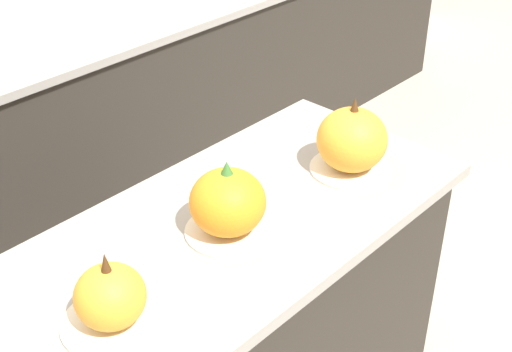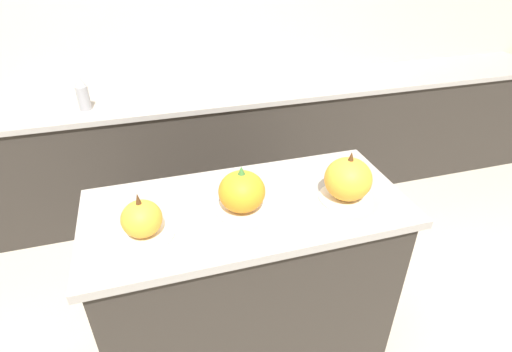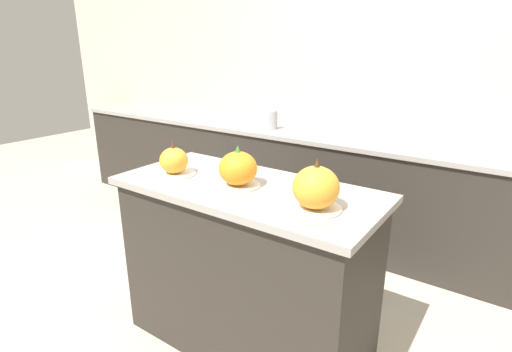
{
  "view_description": "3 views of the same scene",
  "coord_description": "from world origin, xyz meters",
  "px_view_note": "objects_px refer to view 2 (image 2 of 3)",
  "views": [
    {
      "loc": [
        -1.01,
        -1.02,
        1.97
      ],
      "look_at": [
        0.08,
        -0.02,
        1.03
      ],
      "focal_mm": 50.0,
      "sensor_mm": 36.0,
      "label": 1
    },
    {
      "loc": [
        -0.34,
        -1.28,
        1.88
      ],
      "look_at": [
        0.05,
        0.04,
        1.02
      ],
      "focal_mm": 28.0,
      "sensor_mm": 36.0,
      "label": 2
    },
    {
      "loc": [
        1.08,
        -1.47,
        1.57
      ],
      "look_at": [
        0.07,
        -0.02,
        0.99
      ],
      "focal_mm": 28.0,
      "sensor_mm": 36.0,
      "label": 3
    }
  ],
  "objects_px": {
    "pumpkin_cake_right": "(348,180)",
    "bottle_tall": "(83,94)",
    "pumpkin_cake_left": "(142,220)",
    "pumpkin_cake_center": "(242,192)"
  },
  "relations": [
    {
      "from": "pumpkin_cake_center",
      "to": "pumpkin_cake_right",
      "type": "xyz_separation_m",
      "value": [
        0.44,
        -0.05,
        0.01
      ]
    },
    {
      "from": "pumpkin_cake_right",
      "to": "pumpkin_cake_center",
      "type": "bearing_deg",
      "value": 174.09
    },
    {
      "from": "pumpkin_cake_left",
      "to": "bottle_tall",
      "type": "distance_m",
      "value": 1.46
    },
    {
      "from": "pumpkin_cake_right",
      "to": "bottle_tall",
      "type": "height_order",
      "value": "pumpkin_cake_right"
    },
    {
      "from": "pumpkin_cake_left",
      "to": "bottle_tall",
      "type": "xyz_separation_m",
      "value": [
        -0.3,
        1.43,
        0.0
      ]
    },
    {
      "from": "pumpkin_cake_left",
      "to": "pumpkin_cake_right",
      "type": "bearing_deg",
      "value": 0.2
    },
    {
      "from": "pumpkin_cake_right",
      "to": "bottle_tall",
      "type": "distance_m",
      "value": 1.81
    },
    {
      "from": "pumpkin_cake_right",
      "to": "pumpkin_cake_left",
      "type": "bearing_deg",
      "value": -179.8
    },
    {
      "from": "bottle_tall",
      "to": "pumpkin_cake_left",
      "type": "bearing_deg",
      "value": -78.18
    },
    {
      "from": "pumpkin_cake_right",
      "to": "bottle_tall",
      "type": "relative_size",
      "value": 1.03
    }
  ]
}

